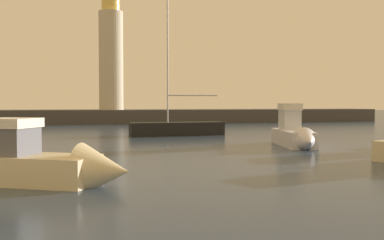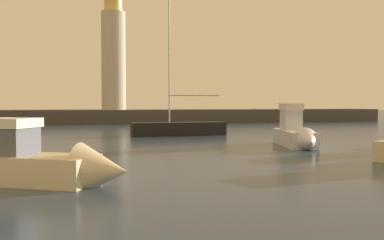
# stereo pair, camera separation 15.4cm
# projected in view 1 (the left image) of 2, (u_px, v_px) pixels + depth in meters

# --- Properties ---
(ground_plane) EXTENTS (220.00, 220.00, 0.00)m
(ground_plane) POSITION_uv_depth(u_px,v_px,m) (157.00, 142.00, 29.57)
(ground_plane) COLOR #2D3D51
(breakwater) EXTENTS (70.20, 6.12, 1.73)m
(breakwater) POSITION_uv_depth(u_px,v_px,m) (123.00, 116.00, 56.94)
(breakwater) COLOR #423F3D
(breakwater) RESTS_ON ground_plane
(lighthouse) EXTENTS (3.08, 3.08, 15.28)m
(lighthouse) POSITION_uv_depth(u_px,v_px,m) (111.00, 53.00, 56.29)
(lighthouse) COLOR beige
(lighthouse) RESTS_ON breakwater
(motorboat_0) EXTENTS (2.68, 6.34, 2.80)m
(motorboat_0) POSITION_uv_depth(u_px,v_px,m) (295.00, 134.00, 26.51)
(motorboat_0) COLOR silver
(motorboat_0) RESTS_ON ground_plane
(motorboat_4) EXTENTS (6.54, 4.47, 2.49)m
(motorboat_4) POSITION_uv_depth(u_px,v_px,m) (43.00, 164.00, 14.27)
(motorboat_4) COLOR beige
(motorboat_4) RESTS_ON ground_plane
(sailboat_moored) EXTENTS (7.63, 1.89, 13.10)m
(sailboat_moored) POSITION_uv_depth(u_px,v_px,m) (177.00, 128.00, 35.55)
(sailboat_moored) COLOR black
(sailboat_moored) RESTS_ON ground_plane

